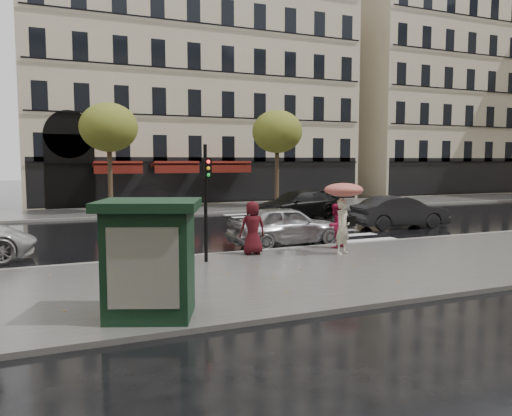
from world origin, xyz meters
name	(u,v)px	position (x,y,z in m)	size (l,w,h in m)	color
ground	(262,274)	(0.00, 0.00, 0.00)	(160.00, 160.00, 0.00)	black
near_sidewalk	(270,276)	(0.00, -0.50, 0.06)	(90.00, 7.00, 0.12)	#474744
far_sidewalk	(142,211)	(0.00, 19.00, 0.06)	(90.00, 6.00, 0.12)	#474744
near_kerb	(227,254)	(0.00, 3.00, 0.07)	(90.00, 0.25, 0.14)	slate
far_kerb	(151,216)	(0.00, 16.00, 0.07)	(90.00, 0.25, 0.14)	slate
zebra_crossing	(294,225)	(6.00, 9.60, 0.01)	(3.60, 11.75, 0.01)	silver
bldg_far_corner	(186,67)	(6.00, 30.00, 11.31)	(26.00, 14.00, 22.90)	#B7A88C
bldg_far_right	(439,86)	(34.00, 30.00, 11.31)	(24.00, 14.00, 22.90)	#B7A88C
tree_far_left	(109,128)	(-2.00, 18.00, 5.17)	(3.40, 3.40, 6.64)	#38281C
tree_far_right	(277,132)	(9.00, 18.00, 5.17)	(3.40, 3.40, 6.64)	#38281C
woman_umbrella	(344,206)	(3.47, 1.23, 1.74)	(1.28, 1.28, 2.46)	beige
woman_red	(335,226)	(3.90, 2.40, 0.91)	(0.77, 0.60, 1.59)	#A7143E
man_burgundy	(253,228)	(0.70, 2.40, 1.01)	(0.87, 0.57, 1.78)	#420D13
traffic_light	(206,191)	(-1.10, 1.73, 2.30)	(0.23, 0.34, 3.60)	black
newsstand	(150,257)	(-3.75, -2.98, 1.32)	(2.40, 2.23, 2.33)	black
car_silver	(286,225)	(2.81, 4.20, 0.77)	(1.81, 4.50, 1.53)	#A7A8AC
car_darkgrey	(400,212)	(10.11, 6.50, 0.77)	(1.62, 4.66, 1.53)	black
car_black	(296,205)	(7.34, 11.95, 0.78)	(2.18, 5.36, 1.56)	black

